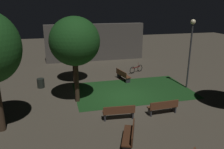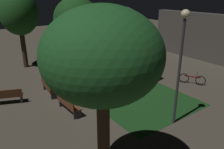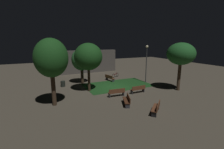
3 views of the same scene
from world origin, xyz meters
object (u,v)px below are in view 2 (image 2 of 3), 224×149
(bench_front_left, at_px, (68,104))
(bench_by_lamp, at_px, (5,96))
(bench_path_side, at_px, (48,87))
(trash_bin, at_px, (98,56))
(tree_near_wall, at_px, (124,27))
(tree_right_canopy, at_px, (77,20))
(bicycle, at_px, (192,79))
(tree_lawn_side, at_px, (102,57))
(tree_left_canopy, at_px, (19,13))
(bench_corner, at_px, (152,75))
(lamp_post_path_center, at_px, (181,52))

(bench_front_left, height_order, bench_by_lamp, same)
(bench_path_side, distance_m, trash_bin, 7.82)
(bench_path_side, distance_m, tree_near_wall, 7.81)
(bench_by_lamp, relative_size, tree_right_canopy, 0.33)
(bench_path_side, height_order, tree_near_wall, tree_near_wall)
(bench_path_side, relative_size, trash_bin, 2.50)
(trash_bin, bearing_deg, tree_right_canopy, -52.65)
(bicycle, bearing_deg, trash_bin, -166.76)
(tree_lawn_side, height_order, tree_left_canopy, tree_left_canopy)
(bench_path_side, xyz_separation_m, trash_bin, (-4.50, 6.39, -0.11))
(tree_left_canopy, xyz_separation_m, tree_right_canopy, (4.17, 2.72, -0.28))
(bench_corner, relative_size, tree_lawn_side, 0.33)
(bench_corner, distance_m, lamp_post_path_center, 6.00)
(tree_near_wall, relative_size, bicycle, 3.08)
(tree_near_wall, bearing_deg, tree_right_canopy, -93.61)
(bicycle, bearing_deg, lamp_post_path_center, -62.87)
(bench_path_side, relative_size, bench_by_lamp, 0.99)
(tree_lawn_side, xyz_separation_m, tree_near_wall, (-9.43, 8.19, -1.03))
(bench_front_left, xyz_separation_m, bench_corner, (-0.52, 6.54, 0.00))
(tree_right_canopy, relative_size, tree_near_wall, 1.17)
(bench_by_lamp, bearing_deg, tree_near_wall, 99.65)
(bench_by_lamp, height_order, bicycle, bicycle)
(tree_lawn_side, xyz_separation_m, lamp_post_path_center, (-1.17, 4.75, -0.82))
(tree_left_canopy, bearing_deg, lamp_post_path_center, 14.38)
(bench_by_lamp, distance_m, tree_near_wall, 10.01)
(bench_corner, height_order, lamp_post_path_center, lamp_post_path_center)
(tree_near_wall, bearing_deg, bench_path_side, -76.11)
(bench_path_side, xyz_separation_m, bench_front_left, (2.70, -0.00, 0.00))
(bench_by_lamp, relative_size, bench_corner, 0.99)
(tree_lawn_side, distance_m, tree_near_wall, 12.53)
(bench_corner, relative_size, tree_left_canopy, 0.31)
(bench_corner, distance_m, tree_left_canopy, 11.04)
(bench_front_left, xyz_separation_m, tree_near_wall, (-4.45, 7.09, 2.78))
(bench_front_left, distance_m, trash_bin, 9.63)
(tree_right_canopy, bearing_deg, bicycle, 41.06)
(bench_front_left, distance_m, lamp_post_path_center, 6.06)
(bench_by_lamp, xyz_separation_m, tree_left_canopy, (-6.03, 2.79, 3.81))
(bench_by_lamp, bearing_deg, tree_right_canopy, 108.65)
(bench_front_left, distance_m, bicycle, 8.52)
(tree_right_canopy, xyz_separation_m, bicycle, (6.07, 5.28, -3.67))
(lamp_post_path_center, xyz_separation_m, trash_bin, (-11.00, 2.74, -3.10))
(tree_right_canopy, distance_m, trash_bin, 5.50)
(tree_lawn_side, bearing_deg, tree_near_wall, 139.01)
(bench_by_lamp, height_order, bench_corner, same)
(tree_lawn_side, height_order, lamp_post_path_center, tree_lawn_side)
(bench_front_left, bearing_deg, tree_left_canopy, 177.42)
(bench_front_left, xyz_separation_m, tree_lawn_side, (4.98, -1.11, 3.81))
(tree_lawn_side, relative_size, tree_right_canopy, 1.01)
(bench_corner, bearing_deg, tree_lawn_side, -54.26)
(bench_corner, relative_size, bicycle, 1.20)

